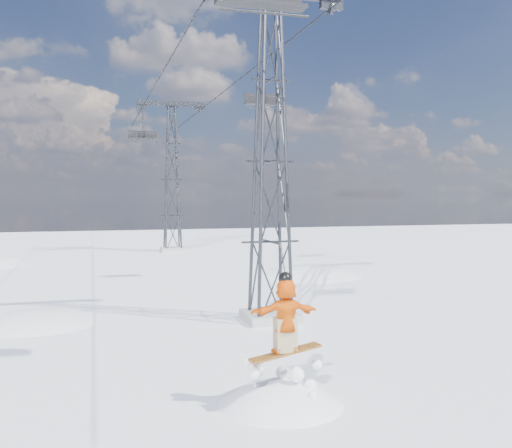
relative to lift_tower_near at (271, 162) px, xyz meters
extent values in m
plane|color=white|center=(-0.80, -8.00, -5.47)|extent=(120.00, 120.00, 0.00)
sphere|color=white|center=(5.20, 10.00, -14.97)|extent=(20.00, 20.00, 20.00)
cube|color=#999999|center=(0.00, 0.00, -5.32)|extent=(1.80, 1.80, 0.30)
cube|color=#282A2F|center=(2.20, 0.00, 5.58)|extent=(0.80, 0.25, 0.50)
cube|color=#999999|center=(0.00, 25.00, -5.32)|extent=(1.80, 1.80, 0.30)
cube|color=#282A2F|center=(0.00, 25.00, 5.78)|extent=(5.00, 0.35, 0.35)
cube|color=#282A2F|center=(-2.20, 25.00, 5.58)|extent=(0.80, 0.25, 0.50)
cube|color=#282A2F|center=(2.20, 25.00, 5.58)|extent=(0.80, 0.25, 0.50)
cylinder|color=black|center=(-2.20, 11.50, 5.38)|extent=(0.06, 51.00, 0.06)
cylinder|color=black|center=(2.20, 11.50, 5.38)|extent=(0.06, 51.00, 0.06)
cube|color=orange|center=(-2.14, -7.83, -4.30)|extent=(1.59, 0.57, 0.22)
imported|color=orange|center=(-2.14, -7.83, -3.53)|extent=(1.41, 0.48, 1.51)
cube|color=#98865E|center=(-2.14, -7.83, -3.94)|extent=(0.43, 0.33, 0.70)
sphere|color=black|center=(-2.14, -7.83, -2.79)|extent=(0.28, 0.28, 0.28)
cube|color=black|center=(-2.20, -6.29, 3.13)|extent=(2.05, 0.46, 0.08)
cylinder|color=black|center=(-2.20, -6.55, 2.87)|extent=(2.05, 0.06, 0.06)
cylinder|color=black|center=(2.20, 7.98, 4.32)|extent=(0.08, 0.08, 2.12)
cube|color=black|center=(2.20, 7.98, 3.26)|extent=(1.93, 0.43, 0.08)
cube|color=black|center=(2.20, 8.19, 3.55)|extent=(1.93, 0.06, 0.53)
cylinder|color=black|center=(2.20, 7.74, 3.02)|extent=(1.93, 0.06, 0.06)
cylinder|color=black|center=(2.20, 7.69, 3.60)|extent=(1.93, 0.05, 0.05)
cylinder|color=black|center=(-2.20, 24.55, 4.21)|extent=(0.09, 0.09, 2.34)
cube|color=black|center=(-2.20, 24.55, 3.04)|extent=(2.13, 0.48, 0.09)
cube|color=black|center=(-2.20, 24.78, 3.36)|extent=(2.13, 0.06, 0.59)
cylinder|color=black|center=(-2.20, 24.28, 2.78)|extent=(2.13, 0.06, 0.06)
cylinder|color=black|center=(-2.20, 24.23, 3.41)|extent=(2.13, 0.05, 0.05)
camera|label=1|loc=(-5.87, -18.65, -1.08)|focal=40.00mm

